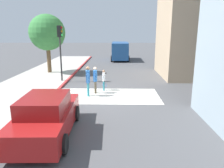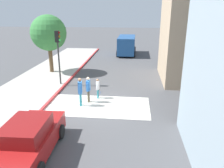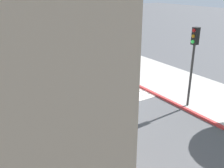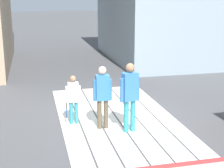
% 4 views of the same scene
% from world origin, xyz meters
% --- Properties ---
extents(ground_plane, '(120.00, 120.00, 0.00)m').
position_xyz_m(ground_plane, '(0.00, 0.00, 0.00)').
color(ground_plane, '#4C4C4F').
extents(crosswalk_stripes, '(6.40, 3.25, 0.01)m').
position_xyz_m(crosswalk_stripes, '(0.00, 0.00, 0.01)').
color(crosswalk_stripes, silver).
rests_on(crosswalk_stripes, ground).
extents(sidewalk_west, '(4.80, 40.00, 0.12)m').
position_xyz_m(sidewalk_west, '(-5.60, 0.00, 0.06)').
color(sidewalk_west, '#ADA8A0').
rests_on(sidewalk_west, ground).
extents(curb_painted, '(0.16, 40.00, 0.13)m').
position_xyz_m(curb_painted, '(-3.25, 0.00, 0.07)').
color(curb_painted, '#BC3333').
rests_on(curb_painted, ground).
extents(car_parked_near_curb, '(2.09, 4.35, 1.57)m').
position_xyz_m(car_parked_near_curb, '(-2.00, -5.13, 0.73)').
color(car_parked_near_curb, maroon).
rests_on(car_parked_near_curb, ground).
extents(traffic_light_corner, '(0.39, 0.28, 4.24)m').
position_xyz_m(traffic_light_corner, '(-3.58, 3.61, 3.04)').
color(traffic_light_corner, '#2D2D2D').
rests_on(traffic_light_corner, ground).
extents(pedestrian_adult_lead, '(0.22, 0.50, 1.70)m').
position_xyz_m(pedestrian_adult_lead, '(-0.71, 0.55, 0.99)').
color(pedestrian_adult_lead, brown).
rests_on(pedestrian_adult_lead, ground).
extents(pedestrian_adult_trailing, '(0.29, 0.52, 1.82)m').
position_xyz_m(pedestrian_adult_trailing, '(-1.09, -0.08, 1.06)').
color(pedestrian_adult_trailing, teal).
rests_on(pedestrian_adult_trailing, ground).
extents(pedestrian_child_with_racket, '(0.28, 0.42, 1.38)m').
position_xyz_m(pedestrian_child_with_racket, '(-0.22, 1.27, 0.78)').
color(pedestrian_child_with_racket, teal).
rests_on(pedestrian_child_with_racket, ground).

